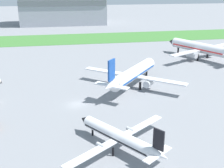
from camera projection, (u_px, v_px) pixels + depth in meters
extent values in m
plane|color=gray|center=(77.00, 104.00, 65.07)|extent=(600.00, 600.00, 0.00)
cube|color=#3D7533|center=(66.00, 39.00, 139.82)|extent=(360.00, 28.00, 0.08)
cylinder|color=white|center=(134.00, 73.00, 75.01)|extent=(16.51, 19.02, 3.34)
cone|color=black|center=(151.00, 62.00, 85.00)|extent=(4.46, 4.43, 3.28)
cone|color=white|center=(110.00, 86.00, 64.37)|extent=(5.03, 5.20, 3.01)
cube|color=#19479E|center=(134.00, 74.00, 75.09)|extent=(15.79, 18.12, 0.47)
cube|color=white|center=(109.00, 72.00, 78.04)|extent=(12.62, 10.93, 0.33)
cube|color=white|center=(159.00, 80.00, 71.37)|extent=(12.62, 10.93, 0.33)
cylinder|color=#B7BABF|center=(117.00, 77.00, 77.25)|extent=(3.74, 3.99, 1.84)
cylinder|color=#B7BABF|center=(149.00, 83.00, 72.98)|extent=(3.74, 3.99, 1.84)
cube|color=#19479E|center=(111.00, 70.00, 63.61)|extent=(2.05, 2.37, 4.87)
cube|color=white|center=(104.00, 84.00, 65.87)|extent=(4.45, 4.12, 0.27)
cube|color=white|center=(120.00, 87.00, 63.92)|extent=(4.45, 4.12, 0.27)
cylinder|color=black|center=(146.00, 74.00, 83.44)|extent=(0.60, 0.60, 2.13)
cylinder|color=black|center=(122.00, 83.00, 75.89)|extent=(0.60, 0.60, 2.13)
cylinder|color=black|center=(140.00, 86.00, 73.49)|extent=(0.60, 0.60, 2.13)
cylinder|color=white|center=(117.00, 136.00, 47.00)|extent=(10.24, 13.29, 2.06)
cone|color=black|center=(85.00, 120.00, 52.40)|extent=(2.84, 2.85, 2.02)
cone|color=white|center=(160.00, 155.00, 41.23)|extent=(3.18, 3.42, 1.85)
cube|color=black|center=(117.00, 136.00, 47.05)|extent=(9.80, 12.64, 0.29)
cube|color=white|center=(94.00, 152.00, 43.04)|extent=(10.08, 7.72, 0.21)
cube|color=white|center=(140.00, 127.00, 50.66)|extent=(10.08, 7.72, 0.21)
cylinder|color=#B7BABF|center=(101.00, 146.00, 44.79)|extent=(1.49, 1.73, 0.66)
cylinder|color=#B7BABF|center=(130.00, 129.00, 49.67)|extent=(1.49, 1.73, 0.66)
cube|color=black|center=(159.00, 140.00, 40.68)|extent=(1.27, 1.66, 3.29)
cube|color=white|center=(152.00, 158.00, 40.55)|extent=(3.07, 2.67, 0.16)
cube|color=white|center=(163.00, 150.00, 42.49)|extent=(3.07, 2.67, 0.16)
cylinder|color=black|center=(93.00, 132.00, 51.65)|extent=(0.37, 0.37, 1.44)
cylinder|color=black|center=(113.00, 152.00, 45.54)|extent=(0.37, 0.37, 1.44)
cylinder|color=black|center=(130.00, 142.00, 48.29)|extent=(0.37, 0.37, 1.44)
cylinder|color=white|center=(200.00, 47.00, 102.93)|extent=(13.81, 22.91, 3.63)
cone|color=black|center=(172.00, 42.00, 112.87)|extent=(4.65, 4.54, 3.56)
cube|color=red|center=(200.00, 48.00, 103.02)|extent=(13.29, 21.76, 0.51)
cube|color=white|center=(187.00, 53.00, 98.18)|extent=(15.22, 9.11, 0.36)
cube|color=white|center=(214.00, 47.00, 107.11)|extent=(15.22, 9.11, 0.36)
cylinder|color=#B7BABF|center=(192.00, 55.00, 100.23)|extent=(3.55, 4.44, 2.00)
cylinder|color=#B7BABF|center=(209.00, 51.00, 105.94)|extent=(3.55, 4.44, 2.00)
cylinder|color=black|center=(178.00, 51.00, 111.39)|extent=(0.65, 0.65, 2.31)
cylinder|color=black|center=(198.00, 57.00, 101.09)|extent=(0.65, 0.65, 2.31)
cylinder|color=black|center=(207.00, 55.00, 104.30)|extent=(0.65, 0.65, 2.31)
cylinder|color=black|center=(1.00, 82.00, 78.59)|extent=(0.47, 0.74, 0.70)
cylinder|color=black|center=(0.00, 80.00, 79.95)|extent=(0.47, 0.74, 0.70)
cube|color=#9399A3|center=(63.00, 12.00, 189.43)|extent=(54.85, 28.66, 16.03)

